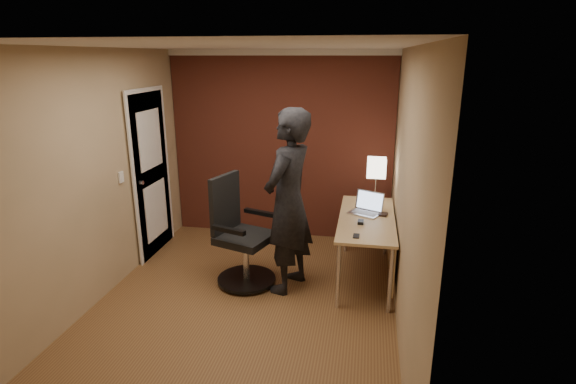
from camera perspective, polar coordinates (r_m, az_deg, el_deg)
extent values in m
plane|color=brown|center=(4.72, -5.55, -14.04)|extent=(4.00, 4.00, 0.00)
plane|color=white|center=(4.04, -6.60, 17.95)|extent=(4.00, 4.00, 0.00)
plane|color=tan|center=(6.10, -0.82, 5.89)|extent=(3.00, 0.00, 3.00)
plane|color=tan|center=(2.49, -19.08, -12.13)|extent=(3.00, 0.00, 3.00)
plane|color=tan|center=(4.84, -23.36, 1.53)|extent=(0.00, 4.00, 4.00)
plane|color=tan|center=(4.07, 14.73, -0.38)|extent=(0.00, 4.00, 4.00)
cube|color=brown|center=(6.07, -0.88, 5.84)|extent=(2.98, 0.06, 2.50)
cube|color=silver|center=(5.95, -0.95, 17.33)|extent=(3.00, 0.08, 0.08)
cube|color=silver|center=(2.24, -21.66, 16.76)|extent=(3.00, 0.08, 0.08)
cube|color=silver|center=(4.67, -24.72, 15.95)|extent=(0.08, 4.00, 0.08)
cube|color=silver|center=(3.89, 15.50, 16.93)|extent=(0.08, 4.00, 0.08)
cube|color=silver|center=(5.80, -17.03, 2.03)|extent=(0.05, 0.82, 2.02)
cube|color=silver|center=(5.80, -16.89, 2.02)|extent=(0.02, 0.92, 2.12)
cylinder|color=silver|center=(5.50, -18.14, 1.12)|extent=(0.05, 0.05, 0.05)
cube|color=silver|center=(5.22, -20.44, 1.78)|extent=(0.02, 0.08, 0.12)
cube|color=tan|center=(4.98, 9.98, -3.34)|extent=(0.60, 1.50, 0.03)
cube|color=tan|center=(5.10, 12.98, -6.50)|extent=(0.02, 1.38, 0.54)
cylinder|color=silver|center=(4.50, 6.40, -10.55)|extent=(0.04, 0.04, 0.70)
cylinder|color=silver|center=(5.76, 7.38, -4.26)|extent=(0.04, 0.04, 0.70)
cylinder|color=silver|center=(4.51, 12.86, -10.88)|extent=(0.04, 0.04, 0.70)
cylinder|color=silver|center=(5.77, 12.36, -4.51)|extent=(0.04, 0.04, 0.70)
cube|color=silver|center=(5.51, 10.93, -1.14)|extent=(0.11, 0.11, 0.01)
cylinder|color=silver|center=(5.47, 11.02, 0.43)|extent=(0.01, 0.01, 0.30)
cube|color=white|center=(5.40, 11.17, 3.07)|extent=(0.22, 0.22, 0.22)
cube|color=silver|center=(5.08, 9.70, -2.66)|extent=(0.40, 0.35, 0.01)
cube|color=silver|center=(5.14, 10.33, -1.07)|extent=(0.32, 0.19, 0.22)
cube|color=#B2CCF2|center=(5.13, 10.33, -1.11)|extent=(0.29, 0.17, 0.19)
cube|color=gray|center=(5.07, 9.71, -2.61)|extent=(0.31, 0.24, 0.00)
cube|color=black|center=(4.78, 9.21, -3.78)|extent=(0.06, 0.10, 0.03)
cube|color=black|center=(4.45, 8.66, -5.54)|extent=(0.06, 0.12, 0.01)
cube|color=black|center=(5.07, 11.98, -2.79)|extent=(0.11, 0.13, 0.02)
cylinder|color=black|center=(5.09, -5.27, -10.93)|extent=(0.64, 0.64, 0.03)
cylinder|color=silver|center=(4.99, -5.35, -8.49)|extent=(0.07, 0.07, 0.48)
cube|color=black|center=(4.88, -5.43, -5.81)|extent=(0.67, 0.67, 0.08)
cube|color=black|center=(4.90, -8.00, -1.40)|extent=(0.21, 0.47, 0.63)
cube|color=black|center=(5.04, -3.61, -2.63)|extent=(0.39, 0.18, 0.05)
cube|color=black|center=(4.58, -7.57, -4.82)|extent=(0.39, 0.18, 0.05)
imported|color=black|center=(4.63, 0.04, -1.30)|extent=(0.66, 0.82, 1.94)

